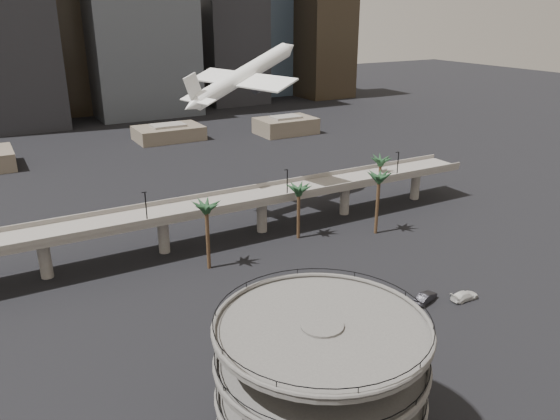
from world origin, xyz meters
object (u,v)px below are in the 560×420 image
parking_ramp (320,378)px  car_c (465,296)px  overpass (214,208)px  car_b (426,297)px  car_a (302,356)px  airborne_jet (243,76)px

parking_ramp → car_c: (39.65, 15.93, -9.09)m
overpass → car_c: 51.07m
overpass → car_b: 45.74m
car_a → overpass: bearing=-26.6°
airborne_jet → car_c: size_ratio=6.39×
car_a → car_c: size_ratio=0.93×
parking_ramp → airborne_jet: (26.58, 72.18, 21.97)m
overpass → car_a: size_ratio=27.18×
car_a → car_c: (32.54, 1.05, -0.07)m
overpass → airborne_jet: 30.93m
car_a → parking_ramp: bearing=135.6°
parking_ramp → overpass: (13.00, 59.00, -2.50)m
overpass → car_b: overpass is taller
overpass → car_c: overpass is taller
parking_ramp → airborne_jet: size_ratio=0.68×
car_a → car_c: 32.56m
parking_ramp → airborne_jet: 80.00m
parking_ramp → car_a: (7.10, 14.88, -9.02)m
car_a → car_b: 26.65m
car_b → car_c: bearing=-132.2°
car_b → car_c: 6.73m
car_b → car_c: car_b is taller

